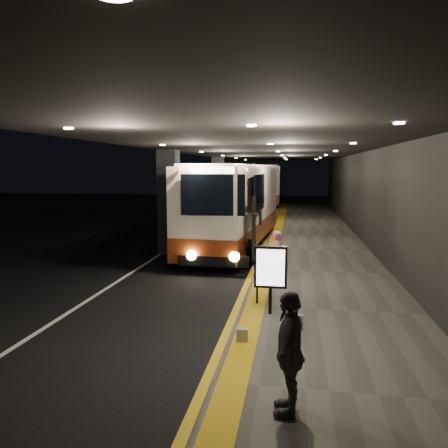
% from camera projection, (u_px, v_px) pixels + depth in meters
% --- Properties ---
extents(ground, '(90.00, 90.00, 0.00)m').
position_uv_depth(ground, '(179.00, 277.00, 14.66)').
color(ground, black).
extents(lane_line_white, '(0.12, 50.00, 0.01)m').
position_uv_depth(lane_line_white, '(170.00, 248.00, 19.85)').
color(lane_line_white, silver).
rests_on(lane_line_white, ground).
extents(kerb_stripe_yellow, '(0.18, 50.00, 0.01)m').
position_uv_depth(kerb_stripe_yellow, '(261.00, 251.00, 19.18)').
color(kerb_stripe_yellow, gold).
rests_on(kerb_stripe_yellow, ground).
extents(sidewalk, '(4.50, 50.00, 0.15)m').
position_uv_depth(sidewalk, '(316.00, 251.00, 18.79)').
color(sidewalk, '#514C44').
rests_on(sidewalk, ground).
extents(tactile_strip, '(0.50, 50.00, 0.01)m').
position_uv_depth(tactile_strip, '(272.00, 248.00, 19.08)').
color(tactile_strip, gold).
rests_on(tactile_strip, sidewalk).
extents(terminal_wall, '(0.10, 50.00, 6.00)m').
position_uv_depth(terminal_wall, '(374.00, 183.00, 18.06)').
color(terminal_wall, black).
rests_on(terminal_wall, ground).
extents(support_columns, '(0.80, 24.80, 4.40)m').
position_uv_depth(support_columns, '(169.00, 202.00, 18.54)').
color(support_columns, black).
rests_on(support_columns, ground).
extents(canopy, '(9.00, 50.00, 0.40)m').
position_uv_depth(canopy, '(265.00, 145.00, 18.58)').
color(canopy, black).
rests_on(canopy, support_columns).
extents(coach_main, '(3.22, 11.91, 3.68)m').
position_uv_depth(coach_main, '(236.00, 209.00, 20.10)').
color(coach_main, '#F0E1C9').
rests_on(coach_main, ground).
extents(coach_second, '(2.80, 11.62, 3.63)m').
position_uv_depth(coach_second, '(251.00, 196.00, 30.26)').
color(coach_second, '#F0E1C9').
rests_on(coach_second, ground).
extents(coach_third, '(2.98, 12.27, 3.83)m').
position_uv_depth(coach_third, '(267.00, 186.00, 43.92)').
color(coach_third, '#F0E1C9').
rests_on(coach_third, ground).
extents(passenger_boarding, '(0.37, 0.55, 1.50)m').
position_uv_depth(passenger_boarding, '(278.00, 254.00, 13.94)').
color(passenger_boarding, '#CE60A3').
rests_on(passenger_boarding, sidewalk).
extents(passenger_waiting_grey, '(0.55, 1.05, 1.79)m').
position_uv_depth(passenger_waiting_grey, '(290.00, 353.00, 6.14)').
color(passenger_waiting_grey, '#49484C').
rests_on(passenger_waiting_grey, sidewalk).
extents(bag_polka, '(0.28, 0.17, 0.32)m').
position_uv_depth(bag_polka, '(297.00, 322.00, 9.46)').
color(bag_polka, black).
rests_on(bag_polka, sidewalk).
extents(bag_plain, '(0.24, 0.15, 0.29)m').
position_uv_depth(bag_plain, '(242.00, 335.00, 8.76)').
color(bag_plain, '#B1AFA5').
rests_on(bag_plain, sidewalk).
extents(info_sign, '(0.78, 0.13, 1.65)m').
position_uv_depth(info_sign, '(271.00, 269.00, 10.34)').
color(info_sign, black).
rests_on(info_sign, sidewalk).
extents(stanchion_post, '(0.05, 0.05, 1.19)m').
position_uv_depth(stanchion_post, '(257.00, 281.00, 11.21)').
color(stanchion_post, black).
rests_on(stanchion_post, sidewalk).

